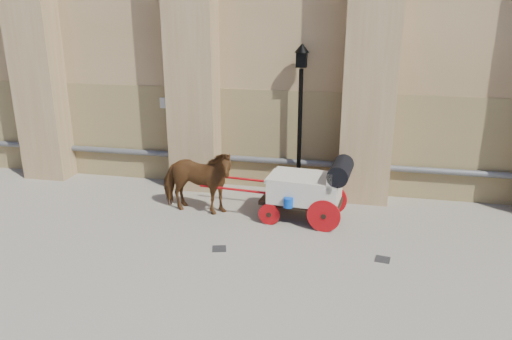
# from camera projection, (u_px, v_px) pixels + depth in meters

# --- Properties ---
(ground) EXTENTS (90.00, 90.00, 0.00)m
(ground) POSITION_uv_depth(u_px,v_px,m) (189.00, 241.00, 11.89)
(ground) COLOR #6F685B
(ground) RESTS_ON ground
(horse) EXTENTS (2.22, 1.14, 1.81)m
(horse) POSITION_uv_depth(u_px,v_px,m) (197.00, 181.00, 13.22)
(horse) COLOR brown
(horse) RESTS_ON ground
(carriage) EXTENTS (3.97, 1.45, 1.70)m
(carriage) POSITION_uv_depth(u_px,v_px,m) (310.00, 187.00, 12.74)
(carriage) COLOR black
(carriage) RESTS_ON ground
(street_lamp) EXTENTS (0.41, 0.41, 4.36)m
(street_lamp) POSITION_uv_depth(u_px,v_px,m) (300.00, 117.00, 14.09)
(street_lamp) COLOR black
(street_lamp) RESTS_ON ground
(drain_grate_near) EXTENTS (0.39, 0.39, 0.01)m
(drain_grate_near) POSITION_uv_depth(u_px,v_px,m) (219.00, 249.00, 11.51)
(drain_grate_near) COLOR black
(drain_grate_near) RESTS_ON ground
(drain_grate_far) EXTENTS (0.36, 0.36, 0.01)m
(drain_grate_far) POSITION_uv_depth(u_px,v_px,m) (383.00, 259.00, 11.03)
(drain_grate_far) COLOR black
(drain_grate_far) RESTS_ON ground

